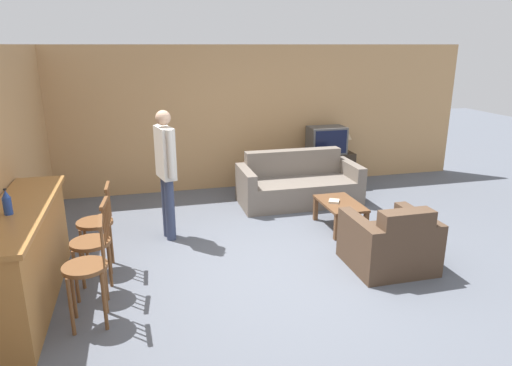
{
  "coord_description": "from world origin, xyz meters",
  "views": [
    {
      "loc": [
        -1.54,
        -4.72,
        2.59
      ],
      "look_at": [
        -0.12,
        0.84,
        0.85
      ],
      "focal_mm": 32.0,
      "sensor_mm": 36.0,
      "label": 1
    }
  ],
  "objects": [
    {
      "name": "bar_chair_near",
      "position": [
        -2.12,
        -0.6,
        0.55
      ],
      "size": [
        0.44,
        0.44,
        1.05
      ],
      "color": "brown",
      "rests_on": "ground_plane"
    },
    {
      "name": "book_on_table",
      "position": [
        1.11,
        1.07,
        0.41
      ],
      "size": [
        0.21,
        0.22,
        0.03
      ],
      "color": "#B7AD99",
      "rests_on": "coffee_table"
    },
    {
      "name": "coffee_table",
      "position": [
        1.2,
        1.04,
        0.33
      ],
      "size": [
        0.52,
        0.86,
        0.4
      ],
      "color": "brown",
      "rests_on": "ground_plane"
    },
    {
      "name": "tv",
      "position": [
        1.83,
        3.11,
        0.88
      ],
      "size": [
        0.68,
        0.44,
        0.51
      ],
      "color": "#4C4C4C",
      "rests_on": "tv_unit"
    },
    {
      "name": "person_by_window",
      "position": [
        -1.25,
        1.31,
        1.02
      ],
      "size": [
        0.26,
        0.54,
        1.78
      ],
      "color": "#384260",
      "rests_on": "ground_plane"
    },
    {
      "name": "table_lamp",
      "position": [
        2.22,
        3.12,
        0.96
      ],
      "size": [
        0.24,
        0.24,
        0.46
      ],
      "color": "brown",
      "rests_on": "tv_unit"
    },
    {
      "name": "tv_unit",
      "position": [
        1.83,
        3.12,
        0.31
      ],
      "size": [
        1.05,
        0.46,
        0.62
      ],
      "color": "#2D2319",
      "rests_on": "ground_plane"
    },
    {
      "name": "armchair_near",
      "position": [
        1.26,
        -0.26,
        0.3
      ],
      "size": [
        0.94,
        0.88,
        0.83
      ],
      "color": "#4C3828",
      "rests_on": "ground_plane"
    },
    {
      "name": "wall_back",
      "position": [
        0.0,
        3.47,
        1.3
      ],
      "size": [
        9.4,
        0.08,
        2.6
      ],
      "color": "tan",
      "rests_on": "ground_plane"
    },
    {
      "name": "bar_chair_mid",
      "position": [
        -2.12,
        -0.04,
        0.55
      ],
      "size": [
        0.46,
        0.46,
        1.05
      ],
      "color": "brown",
      "rests_on": "ground_plane"
    },
    {
      "name": "ground_plane",
      "position": [
        0.0,
        0.0,
        0.0
      ],
      "size": [
        24.0,
        24.0,
        0.0
      ],
      "primitive_type": "plane",
      "color": "#565B66"
    },
    {
      "name": "bar_counter",
      "position": [
        -2.77,
        -0.04,
        0.53
      ],
      "size": [
        0.55,
        2.3,
        1.05
      ],
      "color": "#A87038",
      "rests_on": "ground_plane"
    },
    {
      "name": "couch_far",
      "position": [
        1.0,
        2.29,
        0.3
      ],
      "size": [
        2.01,
        0.93,
        0.85
      ],
      "color": "#70665B",
      "rests_on": "ground_plane"
    },
    {
      "name": "bar_chair_far",
      "position": [
        -2.12,
        0.54,
        0.55
      ],
      "size": [
        0.43,
        0.43,
        1.05
      ],
      "color": "brown",
      "rests_on": "ground_plane"
    },
    {
      "name": "wall_left",
      "position": [
        -3.1,
        1.23,
        1.3
      ],
      "size": [
        0.08,
        8.47,
        2.6
      ],
      "color": "tan",
      "rests_on": "ground_plane"
    },
    {
      "name": "bottle",
      "position": [
        -2.81,
        -0.21,
        1.17
      ],
      "size": [
        0.08,
        0.08,
        0.26
      ],
      "color": "#234293",
      "rests_on": "bar_counter"
    }
  ]
}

